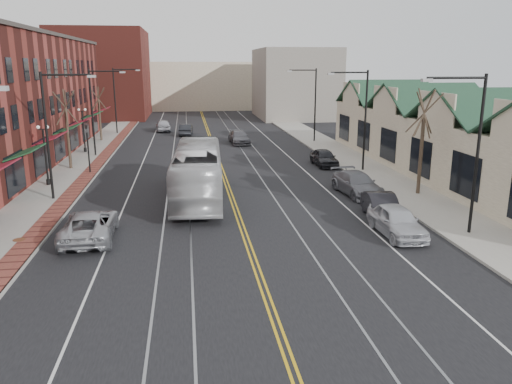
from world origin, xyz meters
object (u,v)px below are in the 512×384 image
object	(u,v)px
parked_suv	(90,225)
parked_car_d	(324,158)
parked_car_a	(397,221)
transit_bus	(198,172)
parked_car_c	(357,184)
parked_car_b	(382,207)

from	to	relation	value
parked_suv	parked_car_d	distance (m)	23.58
parked_suv	parked_car_a	world-z (taller)	parked_car_a
transit_bus	parked_car_c	xyz separation A→B (m)	(10.64, -0.57, -1.00)
parked_car_a	parked_car_c	bearing A→B (deg)	83.89
parked_car_b	parked_car_d	distance (m)	15.48
transit_bus	parked_car_b	world-z (taller)	transit_bus
parked_suv	parked_car_d	xyz separation A→B (m)	(16.74, 16.61, -0.01)
transit_bus	parked_car_c	bearing A→B (deg)	179.80
transit_bus	parked_car_c	size ratio (longest dim) A/B	2.42
parked_suv	parked_car_c	size ratio (longest dim) A/B	1.03
parked_car_a	parked_car_c	xyz separation A→B (m)	(0.73, 8.27, -0.02)
parked_suv	parked_car_d	size ratio (longest dim) A/B	1.25
transit_bus	parked_car_d	xyz separation A→B (m)	(11.11, 9.34, -1.02)
parked_car_a	parked_car_d	size ratio (longest dim) A/B	1.07
parked_car_b	parked_suv	bearing A→B (deg)	-168.10
transit_bus	parked_car_d	size ratio (longest dim) A/B	2.95
parked_car_a	parked_car_b	distance (m)	2.74
parked_car_a	parked_car_d	distance (m)	18.22
transit_bus	parked_suv	bearing A→B (deg)	55.16
parked_car_b	parked_car_c	distance (m)	5.56
parked_suv	parked_car_a	distance (m)	15.61
parked_car_c	parked_car_d	size ratio (longest dim) A/B	1.22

